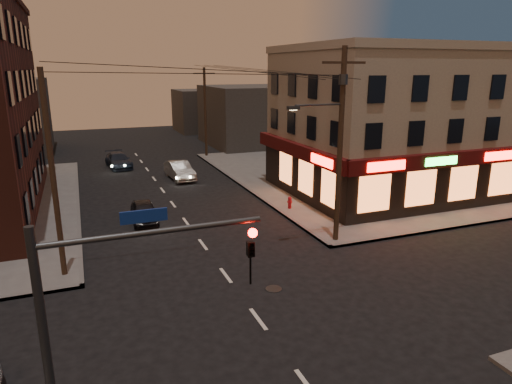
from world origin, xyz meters
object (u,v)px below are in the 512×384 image
sedan_near (144,212)px  sedan_far (119,160)px  sedan_mid (180,170)px  fire_hydrant (290,202)px

sedan_near → sedan_far: sedan_far is taller
sedan_far → sedan_near: bearing=-95.8°
sedan_mid → sedan_near: bearing=-118.0°
sedan_near → sedan_mid: 11.08m
sedan_mid → fire_hydrant: sedan_mid is taller
sedan_near → sedan_mid: size_ratio=0.82×
fire_hydrant → sedan_far: bearing=117.2°
sedan_mid → sedan_far: size_ratio=0.96×
sedan_far → fire_hydrant: sedan_far is taller
sedan_mid → sedan_far: (-4.39, 6.60, -0.06)m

